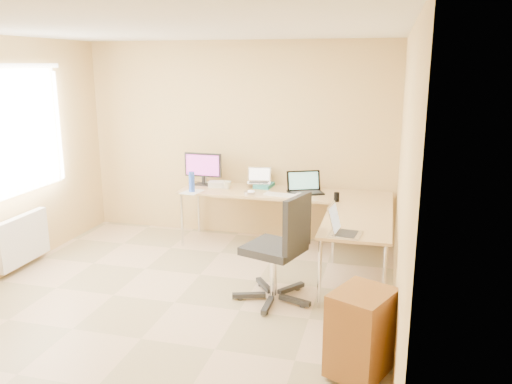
% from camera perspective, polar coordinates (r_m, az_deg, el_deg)
% --- Properties ---
extents(floor, '(4.50, 4.50, 0.00)m').
position_cam_1_polar(floor, '(5.30, -8.98, -11.94)').
color(floor, tan).
rests_on(floor, ground).
extents(ceiling, '(4.50, 4.50, 0.00)m').
position_cam_1_polar(ceiling, '(4.78, -10.21, 17.34)').
color(ceiling, white).
rests_on(ceiling, ground).
extents(wall_back, '(4.50, 0.00, 4.50)m').
position_cam_1_polar(wall_back, '(6.96, -2.01, 5.69)').
color(wall_back, tan).
rests_on(wall_back, ground).
extents(wall_right, '(0.00, 4.50, 4.50)m').
position_cam_1_polar(wall_right, '(4.47, 15.89, 0.47)').
color(wall_right, tan).
rests_on(wall_right, ground).
extents(desk_main, '(2.65, 0.70, 0.73)m').
position_cam_1_polar(desk_main, '(6.61, 3.11, -3.07)').
color(desk_main, tan).
rests_on(desk_main, ground).
extents(desk_return, '(0.70, 1.30, 0.73)m').
position_cam_1_polar(desk_return, '(5.56, 10.97, -6.69)').
color(desk_return, tan).
rests_on(desk_return, ground).
extents(monitor, '(0.51, 0.17, 0.43)m').
position_cam_1_polar(monitor, '(6.89, -5.85, 2.55)').
color(monitor, black).
rests_on(monitor, desk_main).
extents(book_stack, '(0.23, 0.31, 0.05)m').
position_cam_1_polar(book_stack, '(6.77, 0.88, 0.76)').
color(book_stack, teal).
rests_on(book_stack, desk_main).
extents(laptop_center, '(0.34, 0.28, 0.20)m').
position_cam_1_polar(laptop_center, '(6.76, 0.32, 1.81)').
color(laptop_center, silver).
rests_on(laptop_center, desk_main).
extents(laptop_black, '(0.52, 0.46, 0.27)m').
position_cam_1_polar(laptop_black, '(6.44, 5.50, 1.03)').
color(laptop_black, black).
rests_on(laptop_black, desk_main).
extents(keyboard, '(0.48, 0.20, 0.02)m').
position_cam_1_polar(keyboard, '(6.32, 3.00, -0.34)').
color(keyboard, white).
rests_on(keyboard, desk_main).
extents(mouse, '(0.13, 0.10, 0.04)m').
position_cam_1_polar(mouse, '(6.34, 4.86, -0.24)').
color(mouse, silver).
rests_on(mouse, desk_main).
extents(mug, '(0.14, 0.14, 0.10)m').
position_cam_1_polar(mug, '(6.67, -3.20, 0.78)').
color(mug, silver).
rests_on(mug, desk_main).
extents(cd_stack, '(0.14, 0.14, 0.03)m').
position_cam_1_polar(cd_stack, '(6.40, -0.74, -0.07)').
color(cd_stack, silver).
rests_on(cd_stack, desk_main).
extents(water_bottle, '(0.09, 0.09, 0.26)m').
position_cam_1_polar(water_bottle, '(6.52, -7.10, 1.10)').
color(water_bottle, blue).
rests_on(water_bottle, desk_main).
extents(papers, '(0.25, 0.33, 0.01)m').
position_cam_1_polar(papers, '(6.55, -7.06, 0.02)').
color(papers, white).
rests_on(papers, desk_main).
extents(white_box, '(0.24, 0.19, 0.08)m').
position_cam_1_polar(white_box, '(6.78, -4.32, 0.87)').
color(white_box, beige).
rests_on(white_box, desk_main).
extents(desk_fan, '(0.27, 0.27, 0.27)m').
position_cam_1_polar(desk_fan, '(6.97, -5.61, 2.02)').
color(desk_fan, silver).
rests_on(desk_fan, desk_main).
extents(black_cup, '(0.06, 0.06, 0.11)m').
position_cam_1_polar(black_cup, '(6.12, 8.88, -0.55)').
color(black_cup, black).
rests_on(black_cup, desk_main).
extents(laptop_return, '(0.38, 0.31, 0.23)m').
position_cam_1_polar(laptop_return, '(4.93, 9.88, -3.41)').
color(laptop_return, silver).
rests_on(laptop_return, desk_return).
extents(office_chair, '(0.84, 0.84, 1.12)m').
position_cam_1_polar(office_chair, '(5.12, 1.95, -6.63)').
color(office_chair, '#282828').
rests_on(office_chair, ground).
extents(cabinet, '(0.54, 0.58, 0.65)m').
position_cam_1_polar(cabinet, '(4.06, 11.50, -14.91)').
color(cabinet, '#A25A29').
rests_on(cabinet, ground).
extents(radiator, '(0.09, 0.80, 0.55)m').
position_cam_1_polar(radiator, '(6.51, -24.34, -4.76)').
color(radiator, white).
rests_on(radiator, ground).
extents(window, '(0.10, 1.80, 1.40)m').
position_cam_1_polar(window, '(6.27, -25.58, 5.73)').
color(window, white).
rests_on(window, wall_left).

